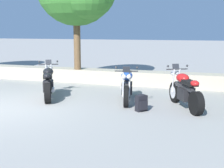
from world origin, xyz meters
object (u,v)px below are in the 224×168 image
motorcycle_black_near_left (48,83)px  motorcycle_blue_centre (127,86)px  motorcycle_red_far_right (185,91)px  rider_backpack (141,102)px

motorcycle_black_near_left → motorcycle_blue_centre: bearing=6.8°
motorcycle_red_far_right → motorcycle_black_near_left: bearing=-179.3°
rider_backpack → motorcycle_red_far_right: bearing=34.0°
rider_backpack → motorcycle_blue_centre: bearing=124.6°
motorcycle_blue_centre → rider_backpack: bearing=-55.4°
motorcycle_black_near_left → motorcycle_blue_centre: size_ratio=0.93×
motorcycle_blue_centre → rider_backpack: (0.68, -0.98, -0.24)m
motorcycle_red_far_right → rider_backpack: (-1.08, -0.73, -0.24)m
motorcycle_blue_centre → motorcycle_red_far_right: 1.78m
motorcycle_blue_centre → rider_backpack: motorcycle_blue_centre is taller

